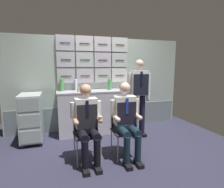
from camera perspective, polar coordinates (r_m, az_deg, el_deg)
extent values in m
cube|color=#2A2A3D|center=(3.35, 1.81, -18.11)|extent=(4.80, 4.80, 0.04)
cube|color=#A2B3AA|center=(4.33, -4.20, 3.20)|extent=(4.20, 0.06, 2.15)
cube|color=slate|center=(4.45, -3.98, -7.10)|extent=(4.12, 0.01, 0.56)
cube|color=#AFAEB5|center=(4.15, -14.24, 5.58)|extent=(0.39, 0.06, 0.33)
cylinder|color=black|center=(4.11, -14.21, 5.56)|extent=(0.22, 0.01, 0.01)
cube|color=#B9B3BB|center=(4.19, -8.51, 5.79)|extent=(0.39, 0.06, 0.33)
cylinder|color=#241F2B|center=(4.16, -8.43, 5.76)|extent=(0.22, 0.01, 0.01)
cube|color=#B5B8B8|center=(4.28, -2.95, 5.93)|extent=(0.39, 0.06, 0.33)
cylinder|color=#261E2D|center=(4.24, -2.82, 5.91)|extent=(0.22, 0.01, 0.01)
cube|color=silver|center=(4.40, 2.34, 6.01)|extent=(0.39, 0.06, 0.33)
cylinder|color=black|center=(4.37, 2.51, 5.99)|extent=(0.22, 0.01, 0.01)
cube|color=#B0B3C0|center=(4.14, -14.43, 10.52)|extent=(0.39, 0.06, 0.33)
cylinder|color=#212825|center=(4.11, -14.40, 10.54)|extent=(0.22, 0.01, 0.01)
cube|color=#B0BEBD|center=(4.19, -8.62, 10.67)|extent=(0.39, 0.06, 0.33)
cylinder|color=#281D29|center=(4.15, -8.54, 10.69)|extent=(0.22, 0.01, 0.01)
cube|color=#BBB3C4|center=(4.28, -2.99, 10.72)|extent=(0.39, 0.06, 0.33)
cylinder|color=#201D2C|center=(4.24, -2.86, 10.73)|extent=(0.22, 0.01, 0.01)
cube|color=#B0BCBB|center=(4.40, 2.37, 10.67)|extent=(0.39, 0.06, 0.33)
cylinder|color=#211E2C|center=(4.37, 2.54, 10.68)|extent=(0.22, 0.01, 0.01)
cube|color=#B2B3C2|center=(4.17, -14.63, 15.43)|extent=(0.39, 0.06, 0.33)
cylinder|color=#2A1F27|center=(4.13, -14.60, 15.49)|extent=(0.22, 0.01, 0.01)
cube|color=silver|center=(4.22, -8.74, 15.53)|extent=(0.39, 0.06, 0.33)
cylinder|color=black|center=(4.18, -8.65, 15.59)|extent=(0.22, 0.01, 0.01)
cube|color=silver|center=(4.30, -3.03, 15.48)|extent=(0.39, 0.06, 0.33)
cylinder|color=#1C2A30|center=(4.27, -2.90, 15.54)|extent=(0.22, 0.01, 0.01)
cube|color=silver|center=(4.43, 2.40, 15.29)|extent=(0.39, 0.06, 0.33)
cylinder|color=#2B1F23|center=(4.39, 2.58, 15.34)|extent=(0.22, 0.01, 0.01)
cube|color=red|center=(4.27, -6.55, 16.75)|extent=(0.20, 0.02, 0.05)
cube|color=silver|center=(4.14, -4.39, -5.66)|extent=(1.76, 0.52, 0.93)
cube|color=#AFAAB8|center=(4.05, -4.47, 0.93)|extent=(1.79, 0.53, 0.03)
sphere|color=black|center=(3.81, -26.48, -14.70)|extent=(0.07, 0.07, 0.07)
sphere|color=black|center=(3.77, -21.67, -14.62)|extent=(0.07, 0.07, 0.07)
sphere|color=black|center=(4.32, -25.37, -11.85)|extent=(0.07, 0.07, 0.07)
sphere|color=black|center=(4.28, -21.17, -11.75)|extent=(0.07, 0.07, 0.07)
cube|color=#A7B4B2|center=(3.89, -24.09, -6.54)|extent=(0.40, 0.64, 0.89)
cube|color=#92A09E|center=(3.68, -24.36, -12.33)|extent=(0.35, 0.01, 0.24)
cube|color=#92A09E|center=(3.58, -24.66, -7.87)|extent=(0.35, 0.01, 0.24)
cube|color=#92A09E|center=(3.51, -24.97, -3.20)|extent=(0.35, 0.01, 0.24)
cylinder|color=#28282D|center=(3.51, -25.05, -1.07)|extent=(0.32, 0.02, 0.02)
cylinder|color=#A8AAAF|center=(2.85, -10.93, -18.25)|extent=(0.02, 0.02, 0.41)
cylinder|color=#A8AAAF|center=(2.91, -3.54, -17.52)|extent=(0.02, 0.02, 0.41)
cylinder|color=#A8AAAF|center=(3.17, -11.80, -15.36)|extent=(0.02, 0.02, 0.41)
cylinder|color=#A8AAAF|center=(3.23, -5.22, -14.79)|extent=(0.02, 0.02, 0.41)
cube|color=black|center=(2.95, -7.96, -12.61)|extent=(0.40, 0.40, 0.02)
cube|color=black|center=(3.06, -8.69, -7.66)|extent=(0.37, 0.03, 0.40)
cylinder|color=#A8AAAF|center=(3.02, -12.06, -7.93)|extent=(0.02, 0.02, 0.40)
cylinder|color=#A8AAAF|center=(3.08, -5.33, -7.46)|extent=(0.02, 0.02, 0.40)
cube|color=black|center=(2.79, -8.26, -22.96)|extent=(0.09, 0.22, 0.06)
cube|color=black|center=(2.82, -4.45, -22.53)|extent=(0.09, 0.22, 0.06)
cylinder|color=black|center=(2.71, -8.53, -18.35)|extent=(0.10, 0.10, 0.40)
cylinder|color=black|center=(2.74, -4.72, -17.95)|extent=(0.10, 0.10, 0.40)
cylinder|color=black|center=(2.76, -9.21, -12.76)|extent=(0.13, 0.36, 0.13)
cylinder|color=black|center=(2.79, -5.57, -12.44)|extent=(0.13, 0.36, 0.13)
cube|color=black|center=(2.92, -7.99, -11.31)|extent=(0.32, 0.20, 0.12)
cube|color=white|center=(2.86, -8.19, -5.79)|extent=(0.34, 0.19, 0.45)
cube|color=black|center=(2.77, -7.81, -7.00)|extent=(0.31, 0.02, 0.36)
cube|color=black|center=(2.74, -7.83, -4.68)|extent=(0.04, 0.01, 0.25)
cylinder|color=white|center=(2.82, -12.21, -5.07)|extent=(0.08, 0.08, 0.24)
cylinder|color=tan|center=(2.76, -11.47, -8.40)|extent=(0.07, 0.23, 0.07)
sphere|color=tan|center=(2.66, -11.21, -9.02)|extent=(0.08, 0.08, 0.08)
cylinder|color=white|center=(2.88, -4.30, -4.58)|extent=(0.08, 0.08, 0.24)
cylinder|color=tan|center=(2.82, -4.16, -7.87)|extent=(0.07, 0.23, 0.07)
sphere|color=tan|center=(2.73, -3.64, -8.45)|extent=(0.08, 0.08, 0.08)
cylinder|color=silver|center=(2.72, -3.65, -7.65)|extent=(0.06, 0.06, 0.06)
sphere|color=tan|center=(2.79, -8.35, 1.28)|extent=(0.18, 0.18, 0.18)
ellipsoid|color=black|center=(2.80, -8.40, 1.64)|extent=(0.18, 0.16, 0.12)
cylinder|color=#A8AAAF|center=(2.94, 1.89, -17.19)|extent=(0.02, 0.02, 0.41)
cylinder|color=#A8AAAF|center=(3.06, 8.56, -16.18)|extent=(0.02, 0.02, 0.41)
cylinder|color=#A8AAAF|center=(3.25, -0.18, -14.54)|extent=(0.02, 0.02, 0.41)
cylinder|color=#A8AAAF|center=(3.36, 5.89, -13.77)|extent=(0.02, 0.02, 0.41)
cube|color=black|center=(3.07, 4.08, -11.67)|extent=(0.41, 0.41, 0.02)
cube|color=black|center=(3.17, 2.91, -6.96)|extent=(0.37, 0.03, 0.40)
cylinder|color=#A8AAAF|center=(3.11, -0.18, -7.27)|extent=(0.02, 0.02, 0.40)
cylinder|color=#A8AAAF|center=(3.22, 6.01, -6.73)|extent=(0.02, 0.02, 0.40)
cube|color=black|center=(2.90, 4.96, -21.62)|extent=(0.09, 0.22, 0.06)
cube|color=black|center=(2.96, 8.43, -20.98)|extent=(0.09, 0.22, 0.06)
cylinder|color=#132430|center=(2.82, 4.72, -17.16)|extent=(0.10, 0.10, 0.40)
cylinder|color=#132430|center=(2.88, 8.19, -16.60)|extent=(0.10, 0.10, 0.40)
cylinder|color=#132430|center=(2.87, 3.56, -11.81)|extent=(0.14, 0.37, 0.13)
cylinder|color=#132430|center=(2.94, 6.92, -11.40)|extent=(0.14, 0.37, 0.13)
cube|color=#132430|center=(3.04, 4.10, -10.42)|extent=(0.33, 0.21, 0.12)
cube|color=white|center=(2.98, 4.02, -5.02)|extent=(0.35, 0.20, 0.46)
cube|color=black|center=(2.90, 4.71, -6.17)|extent=(0.32, 0.02, 0.37)
cube|color=#1A3796|center=(2.86, 4.80, -3.89)|extent=(0.04, 0.01, 0.26)
cylinder|color=white|center=(2.90, 0.28, -4.34)|extent=(0.08, 0.08, 0.25)
cylinder|color=beige|center=(2.85, 1.27, -7.60)|extent=(0.07, 0.23, 0.07)
sphere|color=beige|center=(2.76, 1.94, -8.18)|extent=(0.08, 0.08, 0.08)
cylinder|color=white|center=(3.04, 7.62, -3.81)|extent=(0.08, 0.08, 0.25)
cylinder|color=beige|center=(2.98, 8.03, -6.96)|extent=(0.07, 0.23, 0.07)
sphere|color=beige|center=(2.89, 8.89, -7.48)|extent=(0.08, 0.08, 0.08)
sphere|color=beige|center=(2.91, 4.10, 1.90)|extent=(0.18, 0.18, 0.18)
ellipsoid|color=black|center=(2.92, 4.01, 2.25)|extent=(0.18, 0.17, 0.13)
cube|color=black|center=(4.00, 7.01, -12.76)|extent=(0.10, 0.24, 0.06)
cube|color=black|center=(4.08, 9.65, -12.39)|extent=(0.10, 0.24, 0.06)
cylinder|color=black|center=(3.89, 7.09, -6.44)|extent=(0.12, 0.12, 0.84)
cylinder|color=black|center=(3.96, 9.49, -6.21)|extent=(0.12, 0.12, 0.84)
cube|color=white|center=(3.81, 8.53, 3.53)|extent=(0.37, 0.22, 0.51)
cube|color=black|center=(3.71, 9.22, 2.91)|extent=(0.33, 0.02, 0.43)
cube|color=black|center=(3.69, 9.32, 4.79)|extent=(0.04, 0.01, 0.29)
cylinder|color=white|center=(3.73, 5.42, 2.25)|extent=(0.08, 0.08, 0.57)
sphere|color=#D3AE96|center=(3.77, 5.36, -2.06)|extent=(0.08, 0.08, 0.08)
cylinder|color=white|center=(3.91, 11.44, 2.42)|extent=(0.08, 0.08, 0.57)
sphere|color=#D3AE96|center=(3.95, 11.31, -1.69)|extent=(0.08, 0.08, 0.08)
sphere|color=#D3AE96|center=(3.79, 8.66, 9.36)|extent=(0.18, 0.18, 0.18)
ellipsoid|color=gray|center=(3.80, 8.58, 9.61)|extent=(0.18, 0.17, 0.13)
cylinder|color=#4AA053|center=(4.13, -0.80, 3.01)|extent=(0.07, 0.07, 0.24)
cone|color=#4AA053|center=(4.12, -0.80, 4.85)|extent=(0.07, 0.07, 0.02)
cylinder|color=red|center=(4.12, -0.80, 5.16)|extent=(0.03, 0.03, 0.02)
cylinder|color=silver|center=(4.13, -11.34, 2.80)|extent=(0.07, 0.07, 0.23)
cone|color=silver|center=(4.12, -11.39, 4.58)|extent=(0.07, 0.07, 0.02)
cylinder|color=blue|center=(4.12, -11.40, 4.89)|extent=(0.03, 0.03, 0.02)
cylinder|color=#519A53|center=(4.07, -15.63, 2.76)|extent=(0.08, 0.08, 0.26)
cone|color=#519A53|center=(4.06, -15.72, 4.78)|extent=(0.08, 0.08, 0.02)
cylinder|color=blue|center=(4.06, -15.73, 5.09)|extent=(0.04, 0.04, 0.02)
cylinder|color=tan|center=(3.85, -10.47, 1.26)|extent=(0.08, 0.08, 0.09)
cylinder|color=#382114|center=(3.84, -10.49, 1.81)|extent=(0.06, 0.06, 0.01)
cylinder|color=silver|center=(4.31, 2.51, 2.02)|extent=(0.08, 0.08, 0.06)
cylinder|color=#382114|center=(4.31, 2.51, 2.33)|extent=(0.06, 0.06, 0.01)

